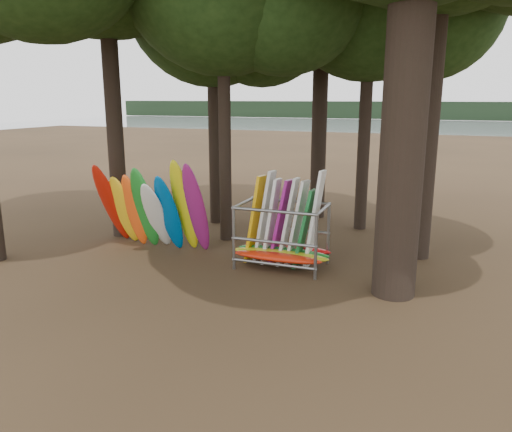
% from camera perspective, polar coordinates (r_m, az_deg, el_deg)
% --- Properties ---
extents(ground, '(120.00, 120.00, 0.00)m').
position_cam_1_polar(ground, '(14.36, -3.06, -6.66)').
color(ground, '#47331E').
rests_on(ground, ground).
extents(lake, '(160.00, 160.00, 0.00)m').
position_cam_1_polar(lake, '(72.67, 16.85, 8.96)').
color(lake, gray).
rests_on(lake, ground).
extents(far_shore, '(160.00, 4.00, 4.00)m').
position_cam_1_polar(far_shore, '(122.45, 18.85, 11.34)').
color(far_shore, black).
rests_on(far_shore, ground).
extents(kayak_row, '(3.97, 1.92, 3.21)m').
position_cam_1_polar(kayak_row, '(16.62, -11.74, 0.77)').
color(kayak_row, red).
rests_on(kayak_row, ground).
extents(storage_rack, '(2.98, 1.55, 2.92)m').
position_cam_1_polar(storage_rack, '(14.78, 3.00, -2.37)').
color(storage_rack, slate).
rests_on(storage_rack, ground).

